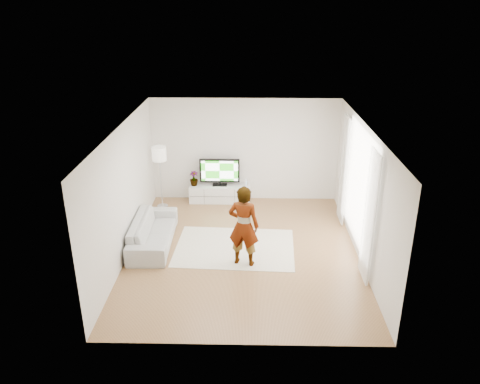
{
  "coord_description": "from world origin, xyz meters",
  "views": [
    {
      "loc": [
        0.13,
        -9.02,
        5.17
      ],
      "look_at": [
        -0.07,
        0.4,
        1.26
      ],
      "focal_mm": 35.0,
      "sensor_mm": 36.0,
      "label": 1
    }
  ],
  "objects_px": {
    "sofa": "(153,232)",
    "media_console": "(220,193)",
    "player": "(244,226)",
    "rug": "(235,247)",
    "floor_lamp": "(159,156)",
    "television": "(220,171)"
  },
  "relations": [
    {
      "from": "television",
      "to": "sofa",
      "type": "bearing_deg",
      "value": -118.7
    },
    {
      "from": "media_console",
      "to": "floor_lamp",
      "type": "relative_size",
      "value": 0.99
    },
    {
      "from": "player",
      "to": "rug",
      "type": "bearing_deg",
      "value": -59.52
    },
    {
      "from": "player",
      "to": "sofa",
      "type": "relative_size",
      "value": 0.81
    },
    {
      "from": "rug",
      "to": "sofa",
      "type": "relative_size",
      "value": 1.22
    },
    {
      "from": "sofa",
      "to": "television",
      "type": "bearing_deg",
      "value": -29.97
    },
    {
      "from": "player",
      "to": "floor_lamp",
      "type": "height_order",
      "value": "player"
    },
    {
      "from": "media_console",
      "to": "rug",
      "type": "bearing_deg",
      "value": -79.35
    },
    {
      "from": "television",
      "to": "floor_lamp",
      "type": "distance_m",
      "value": 1.66
    },
    {
      "from": "media_console",
      "to": "rug",
      "type": "distance_m",
      "value": 2.65
    },
    {
      "from": "media_console",
      "to": "television",
      "type": "relative_size",
      "value": 1.53
    },
    {
      "from": "media_console",
      "to": "rug",
      "type": "xyz_separation_m",
      "value": [
        0.49,
        -2.6,
        -0.23
      ]
    },
    {
      "from": "media_console",
      "to": "player",
      "type": "relative_size",
      "value": 0.95
    },
    {
      "from": "television",
      "to": "floor_lamp",
      "type": "height_order",
      "value": "floor_lamp"
    },
    {
      "from": "sofa",
      "to": "media_console",
      "type": "bearing_deg",
      "value": -30.24
    },
    {
      "from": "television",
      "to": "sofa",
      "type": "distance_m",
      "value": 2.88
    },
    {
      "from": "media_console",
      "to": "television",
      "type": "distance_m",
      "value": 0.64
    },
    {
      "from": "television",
      "to": "rug",
      "type": "xyz_separation_m",
      "value": [
        0.49,
        -2.62,
        -0.86
      ]
    },
    {
      "from": "media_console",
      "to": "floor_lamp",
      "type": "bearing_deg",
      "value": -166.39
    },
    {
      "from": "sofa",
      "to": "floor_lamp",
      "type": "xyz_separation_m",
      "value": [
        -0.17,
        2.09,
        1.09
      ]
    },
    {
      "from": "player",
      "to": "media_console",
      "type": "bearing_deg",
      "value": -64.74
    },
    {
      "from": "floor_lamp",
      "to": "media_console",
      "type": "bearing_deg",
      "value": 13.61
    }
  ]
}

